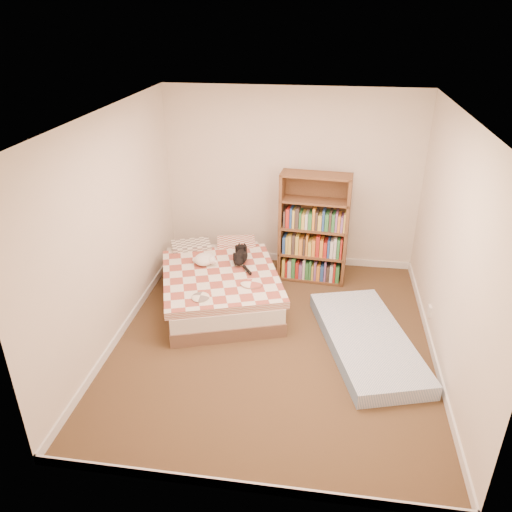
# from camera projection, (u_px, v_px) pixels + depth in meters

# --- Properties ---
(room) EXTENTS (3.51, 4.01, 2.51)m
(room) POSITION_uv_depth(u_px,v_px,m) (275.00, 245.00, 5.13)
(room) COLOR #4E3B21
(room) RESTS_ON ground
(bed) EXTENTS (1.85, 2.20, 0.50)m
(bed) POSITION_uv_depth(u_px,v_px,m) (220.00, 283.00, 6.37)
(bed) COLOR brown
(bed) RESTS_ON room
(bookshelf) EXTENTS (0.93, 0.38, 1.51)m
(bookshelf) POSITION_uv_depth(u_px,v_px,m) (313.00, 241.00, 6.72)
(bookshelf) COLOR #50301B
(bookshelf) RESTS_ON room
(floor_mattress) EXTENTS (1.32, 2.01, 0.17)m
(floor_mattress) POSITION_uv_depth(u_px,v_px,m) (367.00, 340.00, 5.52)
(floor_mattress) COLOR #7193BC
(floor_mattress) RESTS_ON room
(black_cat) EXTENTS (0.24, 0.68, 0.15)m
(black_cat) POSITION_uv_depth(u_px,v_px,m) (241.00, 256.00, 6.41)
(black_cat) COLOR black
(black_cat) RESTS_ON bed
(white_dog) EXTENTS (0.35, 0.36, 0.14)m
(white_dog) POSITION_uv_depth(u_px,v_px,m) (205.00, 259.00, 6.32)
(white_dog) COLOR white
(white_dog) RESTS_ON bed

